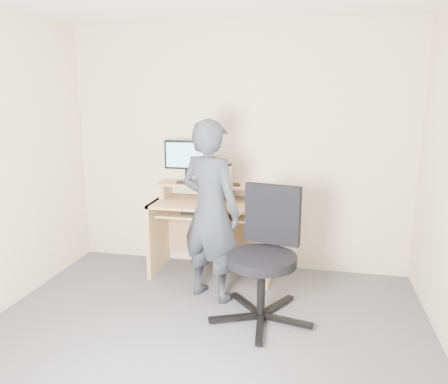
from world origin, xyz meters
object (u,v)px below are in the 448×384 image
at_px(monitor, 187,158).
at_px(desk, 214,219).
at_px(office_chair, 265,250).
at_px(person, 210,211).

bearing_deg(monitor, desk, -9.27).
relative_size(monitor, office_chair, 0.44).
xyz_separation_m(desk, person, (0.11, -0.60, 0.25)).
distance_m(monitor, office_chair, 1.41).
relative_size(monitor, person, 0.29).
bearing_deg(person, monitor, -35.30).
bearing_deg(person, office_chair, 176.49).
distance_m(desk, person, 0.66).
bearing_deg(desk, person, -80.05).
xyz_separation_m(monitor, person, (0.40, -0.64, -0.37)).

